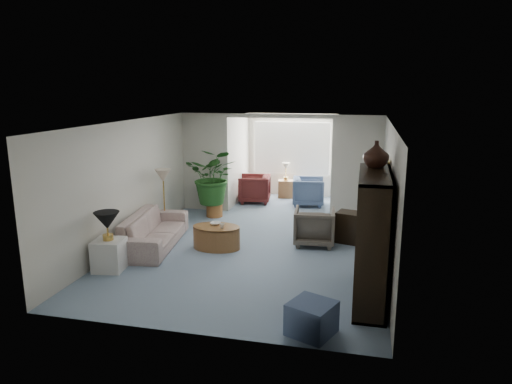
% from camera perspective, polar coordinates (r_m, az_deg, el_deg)
% --- Properties ---
extents(floor, '(6.00, 6.00, 0.00)m').
position_cam_1_polar(floor, '(8.97, -0.88, -7.70)').
color(floor, '#7A8FA1').
rests_on(floor, ground).
extents(sunroom_floor, '(2.60, 2.60, 0.00)m').
position_cam_1_polar(sunroom_floor, '(12.81, 3.57, -1.44)').
color(sunroom_floor, '#7A8FA1').
rests_on(sunroom_floor, ground).
extents(back_pier_left, '(1.20, 0.12, 2.50)m').
position_cam_1_polar(back_pier_left, '(11.98, -6.26, 3.62)').
color(back_pier_left, beige).
rests_on(back_pier_left, ground).
extents(back_pier_right, '(1.20, 0.12, 2.50)m').
position_cam_1_polar(back_pier_right, '(11.31, 12.25, 2.87)').
color(back_pier_right, beige).
rests_on(back_pier_right, ground).
extents(back_header, '(2.60, 0.12, 0.10)m').
position_cam_1_polar(back_header, '(11.36, 2.80, 9.28)').
color(back_header, beige).
rests_on(back_header, back_pier_left).
extents(window_pane, '(2.20, 0.02, 1.50)m').
position_cam_1_polar(window_pane, '(13.60, 4.42, 5.39)').
color(window_pane, white).
extents(window_blinds, '(2.20, 0.02, 1.50)m').
position_cam_1_polar(window_blinds, '(13.57, 4.40, 5.37)').
color(window_blinds, white).
extents(framed_picture, '(0.04, 0.50, 0.40)m').
position_cam_1_polar(framed_picture, '(8.19, 15.86, 2.18)').
color(framed_picture, beige).
extents(sofa, '(1.18, 2.35, 0.66)m').
position_cam_1_polar(sofa, '(9.58, -12.44, -4.58)').
color(sofa, beige).
rests_on(sofa, ground).
extents(end_table, '(0.56, 0.56, 0.55)m').
position_cam_1_polar(end_table, '(8.56, -17.54, -7.37)').
color(end_table, white).
rests_on(end_table, ground).
extents(table_lamp, '(0.44, 0.44, 0.30)m').
position_cam_1_polar(table_lamp, '(8.38, -17.82, -3.35)').
color(table_lamp, black).
rests_on(table_lamp, end_table).
extents(floor_lamp, '(0.36, 0.36, 0.28)m').
position_cam_1_polar(floor_lamp, '(10.32, -11.34, 1.98)').
color(floor_lamp, beige).
rests_on(floor_lamp, ground).
extents(coffee_table, '(1.07, 1.07, 0.45)m').
position_cam_1_polar(coffee_table, '(9.29, -4.87, -5.55)').
color(coffee_table, brown).
rests_on(coffee_table, ground).
extents(coffee_bowl, '(0.22, 0.22, 0.05)m').
position_cam_1_polar(coffee_bowl, '(9.32, -5.00, -3.88)').
color(coffee_bowl, silver).
rests_on(coffee_bowl, coffee_table).
extents(coffee_cup, '(0.11, 0.11, 0.09)m').
position_cam_1_polar(coffee_cup, '(9.07, -4.19, -4.18)').
color(coffee_cup, silver).
rests_on(coffee_cup, coffee_table).
extents(wingback_chair, '(0.86, 0.88, 0.75)m').
position_cam_1_polar(wingback_chair, '(9.51, 7.18, -4.22)').
color(wingback_chair, '#61584D').
rests_on(wingback_chair, ground).
extents(side_table_dark, '(0.62, 0.55, 0.64)m').
position_cam_1_polar(side_table_dark, '(9.78, 11.45, -4.25)').
color(side_table_dark, black).
rests_on(side_table_dark, ground).
extents(entertainment_cabinet, '(0.46, 1.74, 1.93)m').
position_cam_1_polar(entertainment_cabinet, '(7.08, 14.07, -5.46)').
color(entertainment_cabinet, black).
rests_on(entertainment_cabinet, ground).
extents(cabinet_urn, '(0.39, 0.39, 0.41)m').
position_cam_1_polar(cabinet_urn, '(7.31, 14.52, 4.52)').
color(cabinet_urn, black).
rests_on(cabinet_urn, entertainment_cabinet).
extents(ottoman, '(0.70, 0.70, 0.43)m').
position_cam_1_polar(ottoman, '(6.27, 6.84, -15.10)').
color(ottoman, '#4C5D83').
rests_on(ottoman, ground).
extents(plant_pot, '(0.40, 0.40, 0.32)m').
position_cam_1_polar(plant_pot, '(11.55, -5.12, -2.22)').
color(plant_pot, '#985B2C').
rests_on(plant_pot, ground).
extents(house_plant, '(1.24, 1.08, 1.38)m').
position_cam_1_polar(house_plant, '(11.36, -5.20, 1.93)').
color(house_plant, '#1F4F1B').
rests_on(house_plant, plant_pot).
extents(sunroom_chair_blue, '(0.94, 0.92, 0.76)m').
position_cam_1_polar(sunroom_chair_blue, '(12.61, 6.46, 0.06)').
color(sunroom_chair_blue, '#4C5D83').
rests_on(sunroom_chair_blue, ground).
extents(sunroom_chair_maroon, '(0.94, 0.92, 0.77)m').
position_cam_1_polar(sunroom_chair_maroon, '(12.87, -0.19, 0.41)').
color(sunroom_chair_maroon, '#551D1D').
rests_on(sunroom_chair_maroon, ground).
extents(sunroom_table, '(0.45, 0.37, 0.51)m').
position_cam_1_polar(sunroom_table, '(13.47, 3.66, 0.38)').
color(sunroom_table, brown).
rests_on(sunroom_table, ground).
extents(shelf_clutter, '(0.30, 0.98, 1.06)m').
position_cam_1_polar(shelf_clutter, '(7.06, 13.77, -3.19)').
color(shelf_clutter, '#2D2823').
rests_on(shelf_clutter, entertainment_cabinet).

